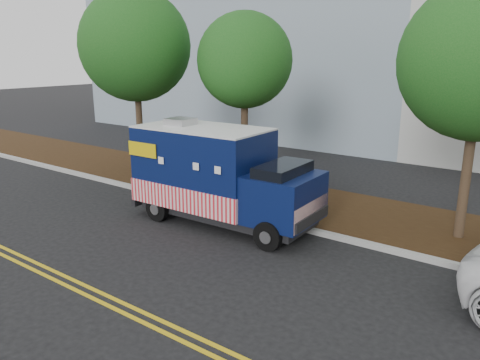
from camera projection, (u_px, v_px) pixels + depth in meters
The scene contains 9 objects.
ground at pixel (200, 225), 14.20m from camera, with size 120.00×120.00×0.00m, color black.
curb at pixel (229, 210), 15.27m from camera, with size 120.00×0.18×0.15m, color #9E9E99.
mulch_strip at pixel (264, 195), 16.90m from camera, with size 120.00×4.00×0.15m, color black.
centerline_near at pixel (73, 280), 10.74m from camera, with size 120.00×0.10×0.01m, color gold.
centerline_far at pixel (63, 284), 10.54m from camera, with size 120.00×0.10×0.01m, color gold.
tree_a at pixel (135, 46), 18.00m from camera, with size 4.28×4.28×7.47m.
tree_b at pixel (245, 61), 16.48m from camera, with size 3.38×3.38×6.49m.
sign_post at pixel (146, 156), 18.01m from camera, with size 0.06×0.06×2.40m, color #473828.
food_truck at pixel (217, 178), 14.13m from camera, with size 5.96×2.41×3.10m.
Camera 1 is at (8.87, -10.04, 5.04)m, focal length 35.00 mm.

